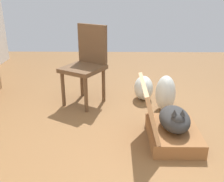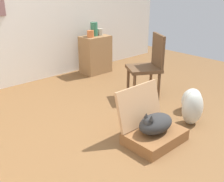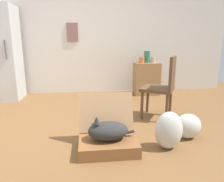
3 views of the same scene
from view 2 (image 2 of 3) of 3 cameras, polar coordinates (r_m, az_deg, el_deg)
name	(u,v)px [view 2 (image 2 of 3)]	position (r m, az deg, el deg)	size (l,w,h in m)	color
ground_plane	(112,128)	(3.32, 0.02, -7.79)	(7.68, 7.68, 0.00)	brown
wall_back	(18,6)	(4.81, -19.18, 16.69)	(6.40, 0.15, 2.60)	silver
suitcase_base	(155,137)	(3.05, 9.04, -9.52)	(0.64, 0.46, 0.13)	brown
suitcase_lid	(139,106)	(3.05, 5.80, -3.09)	(0.64, 0.46, 0.04)	tan
cat	(155,123)	(2.96, 9.10, -6.78)	(0.52, 0.28, 0.25)	#2D2D2D
plastic_bag_white	(193,108)	(3.46, 16.66, -3.45)	(0.31, 0.23, 0.43)	silver
plastic_bag_clear	(192,100)	(3.85, 16.46, -1.75)	(0.33, 0.24, 0.31)	silver
side_table	(96,55)	(5.26, -3.50, 7.71)	(0.54, 0.37, 0.71)	olive
vase_tall	(90,34)	(5.06, -4.58, 11.96)	(0.13, 0.13, 0.12)	#CC6B38
vase_short	(100,32)	(5.26, -2.48, 12.38)	(0.11, 0.11, 0.12)	#B7AD99
vase_round	(94,29)	(5.18, -3.83, 12.94)	(0.13, 0.13, 0.25)	#2D7051
chair	(149,64)	(4.06, 7.79, 5.59)	(0.62, 0.61, 0.96)	brown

